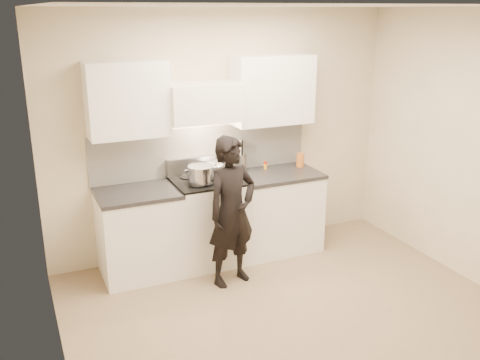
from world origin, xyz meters
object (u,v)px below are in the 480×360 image
object	(u,v)px
counter_right	(277,210)
wok	(216,167)
utensil_crock	(241,161)
person	(232,212)
stove	(210,220)

from	to	relation	value
counter_right	wok	distance (m)	0.92
utensil_crock	person	size ratio (longest dim) A/B	0.23
counter_right	utensil_crock	world-z (taller)	utensil_crock
wok	stove	bearing A→B (deg)	-140.71
stove	person	xyz separation A→B (m)	(0.03, -0.55, 0.29)
person	utensil_crock	bearing A→B (deg)	46.14
counter_right	person	world-z (taller)	person
stove	wok	distance (m)	0.59
person	stove	bearing A→B (deg)	79.01
utensil_crock	wok	bearing A→B (deg)	-158.09
utensil_crock	counter_right	bearing A→B (deg)	-34.84
counter_right	utensil_crock	distance (m)	0.71
counter_right	person	xyz separation A→B (m)	(-0.80, -0.55, 0.30)
counter_right	wok	size ratio (longest dim) A/B	2.36
stove	utensil_crock	world-z (taller)	utensil_crock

